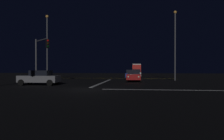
# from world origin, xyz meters

# --- Properties ---
(ground) EXTENTS (120.00, 120.00, 0.10)m
(ground) POSITION_xyz_m (0.00, 0.00, -0.05)
(ground) COLOR black
(stop_line_north) EXTENTS (0.35, 14.81, 0.01)m
(stop_line_north) POSITION_xyz_m (0.00, 8.63, 0.00)
(stop_line_north) COLOR white
(stop_line_north) RESTS_ON ground
(centre_line_ns) EXTENTS (22.00, 0.15, 0.01)m
(centre_line_ns) POSITION_xyz_m (0.00, 20.23, 0.00)
(centre_line_ns) COLOR yellow
(centre_line_ns) RESTS_ON ground
(crosswalk_bar_east) EXTENTS (14.81, 0.40, 0.01)m
(crosswalk_bar_east) POSITION_xyz_m (8.73, 0.00, 0.00)
(crosswalk_bar_east) COLOR white
(crosswalk_bar_east) RESTS_ON ground
(sedan_red) EXTENTS (2.02, 4.33, 1.57)m
(sedan_red) POSITION_xyz_m (3.82, 11.14, 0.80)
(sedan_red) COLOR maroon
(sedan_red) RESTS_ON ground
(sedan_blue) EXTENTS (2.02, 4.33, 1.57)m
(sedan_blue) POSITION_xyz_m (3.37, 16.46, 0.80)
(sedan_blue) COLOR navy
(sedan_blue) RESTS_ON ground
(sedan_white) EXTENTS (2.02, 4.33, 1.57)m
(sedan_white) POSITION_xyz_m (4.01, 23.23, 0.80)
(sedan_white) COLOR silver
(sedan_white) RESTS_ON ground
(sedan_black) EXTENTS (2.02, 4.33, 1.57)m
(sedan_black) POSITION_xyz_m (3.93, 28.99, 0.80)
(sedan_black) COLOR black
(sedan_black) RESTS_ON ground
(sedan_silver) EXTENTS (2.02, 4.33, 1.57)m
(sedan_silver) POSITION_xyz_m (3.82, 34.20, 0.80)
(sedan_silver) COLOR #B7B7BC
(sedan_silver) RESTS_ON ground
(sedan_green) EXTENTS (2.02, 4.33, 1.57)m
(sedan_green) POSITION_xyz_m (3.49, 40.09, 0.80)
(sedan_green) COLOR #14512D
(sedan_green) RESTS_ON ground
(box_truck) EXTENTS (2.68, 8.28, 3.08)m
(box_truck) POSITION_xyz_m (3.97, 47.88, 1.71)
(box_truck) COLOR red
(box_truck) RESTS_ON ground
(sedan_gray_crossing) EXTENTS (4.33, 2.02, 1.57)m
(sedan_gray_crossing) POSITION_xyz_m (-6.04, 3.70, 0.80)
(sedan_gray_crossing) COLOR slate
(sedan_gray_crossing) RESTS_ON ground
(traffic_signal_nw) EXTENTS (3.09, 3.09, 5.63)m
(traffic_signal_nw) POSITION_xyz_m (-7.78, 7.78, 3.89)
(traffic_signal_nw) COLOR #4C4C51
(traffic_signal_nw) RESTS_ON ground
(streetlamp_left_near) EXTENTS (0.44, 0.44, 10.09)m
(streetlamp_left_near) POSITION_xyz_m (-9.73, 14.23, 5.75)
(streetlamp_left_near) COLOR #424247
(streetlamp_left_near) RESTS_ON ground
(streetlamp_right_near) EXTENTS (0.44, 0.44, 10.17)m
(streetlamp_right_near) POSITION_xyz_m (9.73, 14.23, 5.79)
(streetlamp_right_near) COLOR #424247
(streetlamp_right_near) RESTS_ON ground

